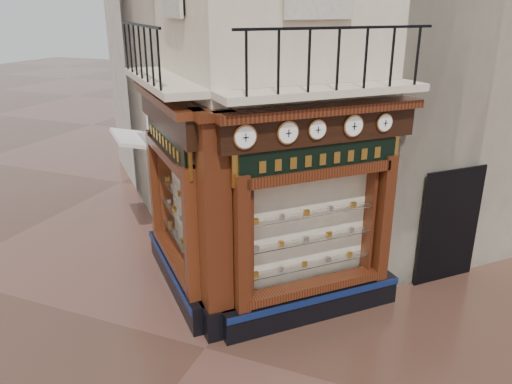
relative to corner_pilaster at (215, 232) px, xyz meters
The scene contains 15 objects.
ground 2.01m from the corner_pilaster, 90.00° to the right, with size 80.00×80.00×0.00m, color #4A2D22.
neighbour_left 9.21m from the corner_pilaster, 106.93° to the left, with size 8.00×8.00×11.00m, color beige.
neighbour_right 9.21m from the corner_pilaster, 73.07° to the left, with size 8.00×8.00×11.00m, color beige.
shopfront_left 1.77m from the corner_pilaster, 142.77° to the left, with size 2.86×2.86×3.98m.
shopfront_right 1.77m from the corner_pilaster, 37.23° to the left, with size 2.86×2.86×3.98m.
corner_pilaster is the anchor object (origin of this frame).
balcony 2.47m from the corner_pilaster, 90.00° to the left, with size 5.94×2.97×1.03m.
clock_a 1.77m from the corner_pilaster, ahead, with size 0.30×0.30×0.38m.
clock_b 2.04m from the corner_pilaster, 23.42° to the left, with size 0.30×0.30×0.37m.
clock_c 2.35m from the corner_pilaster, 30.01° to the left, with size 0.27×0.27×0.33m.
clock_d 2.85m from the corner_pilaster, 34.32° to the left, with size 0.30×0.30×0.37m.
clock_e 3.35m from the corner_pilaster, 36.55° to the left, with size 0.26×0.26×0.31m.
awning 4.57m from the corner_pilaster, 141.95° to the left, with size 1.59×0.96×0.08m, color white, non-canonical shape.
signboard_left 2.12m from the corner_pilaster, 145.25° to the left, with size 2.21×2.21×0.59m.
signboard_right 2.12m from the corner_pilaster, 34.75° to the left, with size 2.24×2.24×0.60m.
Camera 1 is at (3.42, -6.16, 5.43)m, focal length 35.00 mm.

